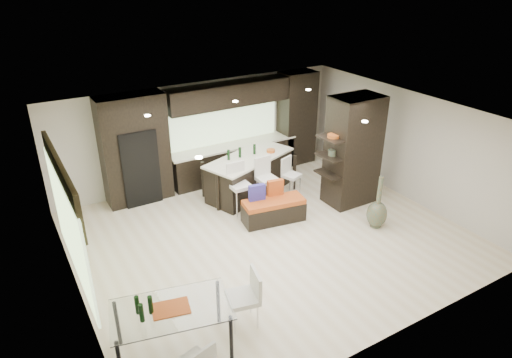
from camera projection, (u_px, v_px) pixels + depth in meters
ground at (270, 236)px, 10.06m from camera, size 8.00×8.00×0.00m
back_wall at (201, 132)px, 12.19m from camera, size 8.00×0.02×2.70m
left_wall at (69, 234)px, 7.64m from camera, size 0.02×7.00×2.70m
right_wall at (407, 145)px, 11.31m from camera, size 0.02×7.00×2.70m
ceiling at (272, 119)px, 8.89m from camera, size 8.00×7.00×0.02m
window_left at (69, 228)px, 7.81m from camera, size 0.04×3.20×1.90m
window_back at (221, 122)px, 12.35m from camera, size 3.40×0.04×1.20m
stone_accent at (61, 180)px, 7.43m from camera, size 0.08×3.00×0.80m
ceiling_spots at (265, 116)px, 9.09m from camera, size 4.00×3.00×0.02m
back_cabinetry at (223, 132)px, 12.16m from camera, size 6.80×0.68×2.70m
refrigerator at (137, 165)px, 11.19m from camera, size 0.90×0.68×1.90m
partition_column at (353, 151)px, 10.98m from camera, size 1.20×0.80×2.70m
kitchen_island at (249, 175)px, 11.73m from camera, size 2.64×1.81×1.01m
stool_left at (240, 195)px, 10.72m from camera, size 0.46×0.46×1.03m
stool_mid at (267, 188)px, 11.07m from camera, size 0.46×0.46×1.01m
stool_right at (291, 183)px, 11.47m from camera, size 0.50×0.50×0.88m
bench at (274, 210)px, 10.53m from camera, size 1.50×0.78×0.55m
floor_vase at (378, 202)px, 10.17m from camera, size 0.52×0.52×1.25m
dining_table at (173, 331)px, 6.91m from camera, size 1.94×1.36×0.85m
chair_end at (243, 301)px, 7.45m from camera, size 0.60×0.60×0.92m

